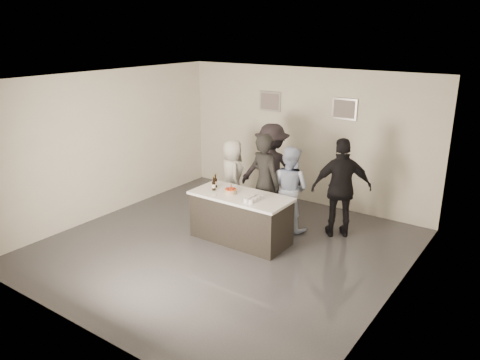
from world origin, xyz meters
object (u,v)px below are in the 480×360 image
at_px(bar_counter, 241,218).
at_px(person_guest_right, 341,188).
at_px(beer_bottle_a, 215,181).
at_px(person_main_black, 265,182).
at_px(cake, 231,192).
at_px(person_guest_back, 271,169).
at_px(beer_bottle_b, 214,184).
at_px(person_guest_left, 232,176).
at_px(person_main_blue, 289,188).

relative_size(bar_counter, person_guest_right, 0.98).
relative_size(bar_counter, beer_bottle_a, 7.15).
bearing_deg(person_main_black, cake, 86.69).
height_order(person_guest_right, person_guest_back, person_guest_back).
xyz_separation_m(beer_bottle_b, person_guest_left, (-0.48, 1.25, -0.25)).
distance_m(beer_bottle_b, person_guest_right, 2.38).
relative_size(person_main_black, person_main_blue, 1.15).
relative_size(cake, beer_bottle_a, 0.85).
distance_m(cake, person_guest_back, 1.56).
relative_size(cake, person_main_black, 0.12).
bearing_deg(cake, person_guest_back, 93.04).
xyz_separation_m(cake, person_main_black, (0.26, 0.76, 0.02)).
bearing_deg(person_guest_right, person_main_blue, -17.75).
bearing_deg(person_guest_left, beer_bottle_a, 153.36).
height_order(cake, person_main_black, person_main_black).
xyz_separation_m(person_main_black, person_guest_back, (-0.34, 0.80, 0.01)).
xyz_separation_m(cake, beer_bottle_b, (-0.36, -0.04, 0.09)).
bearing_deg(person_guest_back, bar_counter, 73.12).
relative_size(person_main_blue, person_guest_left, 1.08).
distance_m(cake, person_guest_left, 1.48).
bearing_deg(person_guest_back, person_guest_left, -2.31).
bearing_deg(person_guest_left, person_guest_right, -134.25).
relative_size(person_guest_left, person_guest_right, 0.82).
height_order(beer_bottle_b, person_guest_right, person_guest_right).
height_order(beer_bottle_b, person_main_blue, person_main_blue).
height_order(person_main_black, person_guest_back, person_guest_back).
bearing_deg(beer_bottle_a, person_guest_back, 75.81).
distance_m(person_main_black, person_guest_right, 1.45).
relative_size(person_main_black, person_guest_back, 0.99).
bearing_deg(cake, person_main_blue, 57.41).
distance_m(cake, person_main_blue, 1.22).
height_order(cake, beer_bottle_b, beer_bottle_b).
relative_size(bar_counter, cake, 8.41).
relative_size(person_main_blue, person_guest_back, 0.87).
height_order(cake, beer_bottle_a, beer_bottle_a).
height_order(cake, person_guest_left, person_guest_left).
xyz_separation_m(cake, person_guest_back, (-0.08, 1.56, 0.03)).
xyz_separation_m(person_main_black, person_guest_right, (1.34, 0.55, -0.01)).
distance_m(bar_counter, person_main_black, 0.88).
distance_m(beer_bottle_b, person_guest_left, 1.36).
height_order(bar_counter, cake, cake).
xyz_separation_m(beer_bottle_a, person_guest_left, (-0.40, 1.09, -0.25)).
relative_size(person_guest_right, person_guest_back, 0.99).
height_order(person_main_black, person_guest_right, person_main_black).
bearing_deg(beer_bottle_a, cake, -14.92).
bearing_deg(bar_counter, beer_bottle_b, -171.30).
bearing_deg(person_main_blue, person_main_black, 37.33).
distance_m(beer_bottle_a, person_main_blue, 1.44).
height_order(beer_bottle_b, person_guest_left, person_guest_left).
distance_m(bar_counter, beer_bottle_a, 0.87).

